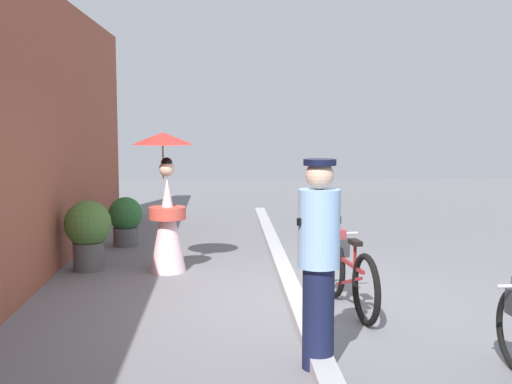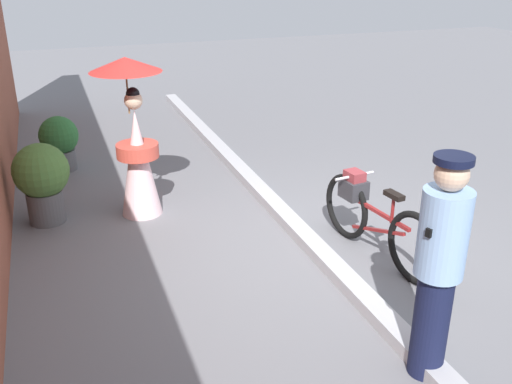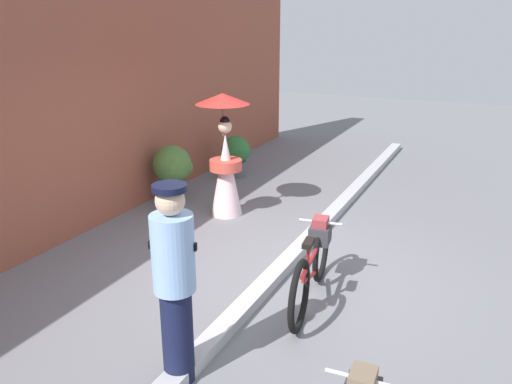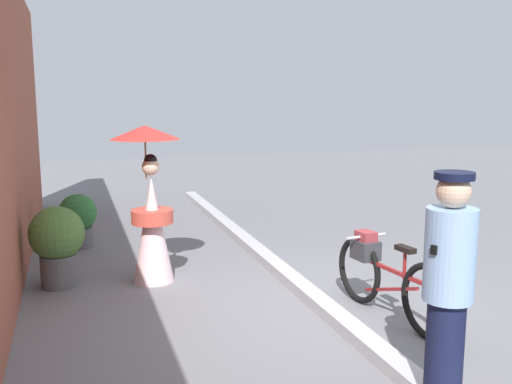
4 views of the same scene
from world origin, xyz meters
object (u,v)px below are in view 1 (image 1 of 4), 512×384
at_px(person_with_parasol, 166,202).
at_px(potted_plant_small, 126,219).
at_px(potted_plant_by_door, 89,230).
at_px(bicycle_near_officer, 346,270).
at_px(person_officer, 319,258).

bearing_deg(person_with_parasol, potted_plant_small, 23.11).
height_order(potted_plant_by_door, potted_plant_small, potted_plant_by_door).
distance_m(bicycle_near_officer, potted_plant_by_door, 3.71).
relative_size(bicycle_near_officer, person_with_parasol, 0.96).
bearing_deg(bicycle_near_officer, potted_plant_by_door, 57.45).
height_order(bicycle_near_officer, person_with_parasol, person_with_parasol).
distance_m(person_officer, potted_plant_small, 5.96).
xyz_separation_m(person_with_parasol, potted_plant_small, (1.89, 0.81, -0.50)).
distance_m(person_with_parasol, potted_plant_by_door, 1.14).
height_order(person_officer, potted_plant_small, person_officer).
bearing_deg(person_with_parasol, bicycle_near_officer, -131.69).
xyz_separation_m(person_officer, potted_plant_by_door, (3.73, 2.57, -0.38)).
bearing_deg(bicycle_near_officer, person_officer, 162.28).
relative_size(bicycle_near_officer, person_officer, 1.04).
xyz_separation_m(bicycle_near_officer, potted_plant_small, (3.73, 2.88, 0.01)).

